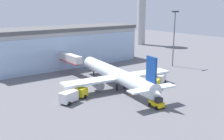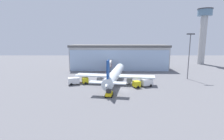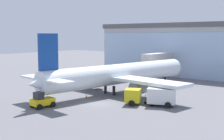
% 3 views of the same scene
% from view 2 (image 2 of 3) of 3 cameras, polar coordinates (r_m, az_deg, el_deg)
% --- Properties ---
extents(ground, '(240.00, 240.00, 0.00)m').
position_cam_2_polar(ground, '(58.29, 3.97, -6.53)').
color(ground, slate).
extents(terminal_building, '(53.83, 16.52, 13.34)m').
position_cam_2_polar(terminal_building, '(97.86, 2.41, 4.30)').
color(terminal_building, '#ABABAB').
rests_on(terminal_building, ground).
extents(jet_bridge, '(2.74, 14.53, 6.14)m').
position_cam_2_polar(jet_bridge, '(86.84, -0.74, 2.28)').
color(jet_bridge, beige).
rests_on(jet_bridge, ground).
extents(control_tower, '(9.34, 9.34, 35.60)m').
position_cam_2_polar(control_tower, '(130.46, 27.81, 11.60)').
color(control_tower, '#ADADAD').
rests_on(control_tower, ground).
extents(apron_light_mast, '(3.20, 0.40, 18.83)m').
position_cam_2_polar(apron_light_mast, '(78.72, 24.04, 5.26)').
color(apron_light_mast, '#59595E').
rests_on(apron_light_mast, ground).
extents(airplane, '(29.77, 36.30, 10.55)m').
position_cam_2_polar(airplane, '(66.14, 1.07, -1.51)').
color(airplane, white).
rests_on(airplane, ground).
extents(catering_truck, '(7.62, 4.34, 2.65)m').
position_cam_2_polar(catering_truck, '(66.01, -11.08, -3.38)').
color(catering_truck, yellow).
rests_on(catering_truck, ground).
extents(fuel_truck, '(7.57, 4.92, 2.65)m').
position_cam_2_polar(fuel_truck, '(62.50, 10.37, -4.12)').
color(fuel_truck, yellow).
rests_on(fuel_truck, ground).
extents(baggage_cart, '(2.23, 3.10, 1.50)m').
position_cam_2_polar(baggage_cart, '(63.93, 9.81, -4.68)').
color(baggage_cart, slate).
rests_on(baggage_cart, ground).
extents(pushback_tug, '(2.55, 3.42, 2.30)m').
position_cam_2_polar(pushback_tug, '(51.55, -0.86, -7.63)').
color(pushback_tug, yellow).
rests_on(pushback_tug, ground).
extents(safety_cone_nose, '(0.36, 0.36, 0.55)m').
position_cam_2_polar(safety_cone_nose, '(60.35, -0.29, -5.64)').
color(safety_cone_nose, orange).
rests_on(safety_cone_nose, ground).
extents(safety_cone_wingtip, '(0.36, 0.36, 0.55)m').
position_cam_2_polar(safety_cone_wingtip, '(68.34, -10.04, -3.90)').
color(safety_cone_wingtip, orange).
rests_on(safety_cone_wingtip, ground).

